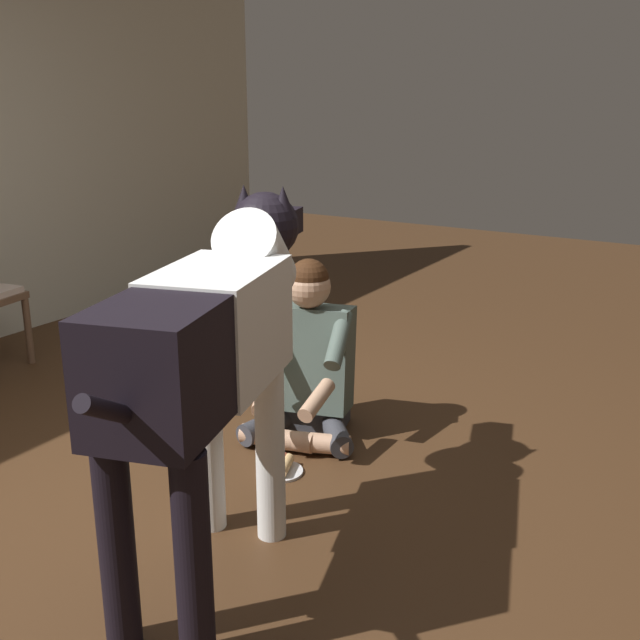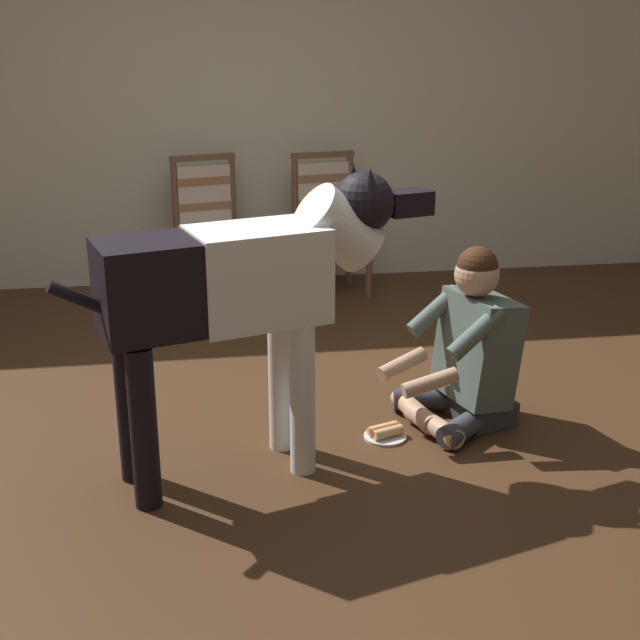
{
  "view_description": "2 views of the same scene",
  "coord_description": "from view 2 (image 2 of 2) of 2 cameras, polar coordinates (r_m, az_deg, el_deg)",
  "views": [
    {
      "loc": [
        -1.97,
        -1.93,
        1.62
      ],
      "look_at": [
        0.58,
        -0.37,
        0.72
      ],
      "focal_mm": 42.41,
      "sensor_mm": 36.0,
      "label": 1
    },
    {
      "loc": [
        -0.34,
        -3.75,
        1.84
      ],
      "look_at": [
        0.19,
        -0.27,
        0.62
      ],
      "focal_mm": 48.25,
      "sensor_mm": 36.0,
      "label": 2
    }
  ],
  "objects": [
    {
      "name": "ground_plane",
      "position": [
        4.19,
        -3.18,
        -7.01
      ],
      "size": [
        13.83,
        13.83,
        0.0
      ],
      "primitive_type": "plane",
      "color": "#442A18"
    },
    {
      "name": "back_wall",
      "position": [
        6.37,
        -5.76,
        14.12
      ],
      "size": [
        7.99,
        0.1,
        2.6
      ],
      "primitive_type": "cube",
      "color": "beige",
      "rests_on": "ground"
    },
    {
      "name": "dining_chair_left_of_pair",
      "position": [
        6.07,
        -7.33,
        6.58
      ],
      "size": [
        0.56,
        0.56,
        0.98
      ],
      "color": "brown",
      "rests_on": "ground"
    },
    {
      "name": "dining_chair_right_of_pair",
      "position": [
        6.15,
        0.52,
        6.89
      ],
      "size": [
        0.53,
        0.53,
        0.98
      ],
      "color": "brown",
      "rests_on": "ground"
    },
    {
      "name": "person_sitting_on_floor",
      "position": [
        4.16,
        9.8,
        -2.09
      ],
      "size": [
        0.69,
        0.59,
        0.87
      ],
      "color": "#36373E",
      "rests_on": "ground"
    },
    {
      "name": "large_dog",
      "position": [
        3.51,
        -5.09,
        2.27
      ],
      "size": [
        1.59,
        0.62,
        1.28
      ],
      "color": "silver",
      "rests_on": "ground"
    },
    {
      "name": "hot_dog_on_plate",
      "position": [
        4.07,
        4.35,
        -7.44
      ],
      "size": [
        0.2,
        0.2,
        0.06
      ],
      "color": "silver",
      "rests_on": "ground"
    }
  ]
}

